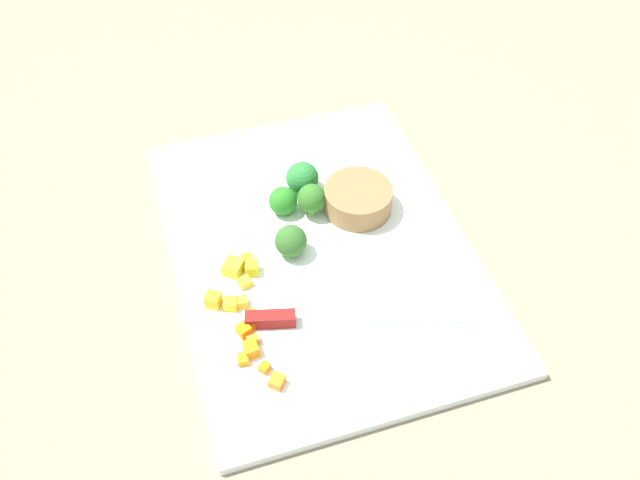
# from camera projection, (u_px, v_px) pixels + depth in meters

# --- Properties ---
(ground_plane) EXTENTS (4.00, 4.00, 0.00)m
(ground_plane) POSITION_uv_depth(u_px,v_px,m) (320.00, 252.00, 0.86)
(ground_plane) COLOR gray
(cutting_board) EXTENTS (0.49, 0.36, 0.01)m
(cutting_board) POSITION_uv_depth(u_px,v_px,m) (320.00, 248.00, 0.85)
(cutting_board) COLOR white
(cutting_board) RESTS_ON ground_plane
(prep_bowl) EXTENTS (0.09, 0.09, 0.03)m
(prep_bowl) POSITION_uv_depth(u_px,v_px,m) (358.00, 199.00, 0.88)
(prep_bowl) COLOR olive
(prep_bowl) RESTS_ON cutting_board
(chef_knife) EXTENTS (0.08, 0.27, 0.02)m
(chef_knife) POSITION_uv_depth(u_px,v_px,m) (327.00, 318.00, 0.77)
(chef_knife) COLOR silver
(chef_knife) RESTS_ON cutting_board
(carrot_dice_0) EXTENTS (0.01, 0.01, 0.01)m
(carrot_dice_0) POSITION_uv_depth(u_px,v_px,m) (253.00, 340.00, 0.75)
(carrot_dice_0) COLOR orange
(carrot_dice_0) RESTS_ON cutting_board
(carrot_dice_1) EXTENTS (0.01, 0.01, 0.01)m
(carrot_dice_1) POSITION_uv_depth(u_px,v_px,m) (265.00, 368.00, 0.73)
(carrot_dice_1) COLOR orange
(carrot_dice_1) RESTS_ON cutting_board
(carrot_dice_2) EXTENTS (0.01, 0.01, 0.01)m
(carrot_dice_2) POSITION_uv_depth(u_px,v_px,m) (252.00, 323.00, 0.77)
(carrot_dice_2) COLOR orange
(carrot_dice_2) RESTS_ON cutting_board
(carrot_dice_3) EXTENTS (0.01, 0.01, 0.01)m
(carrot_dice_3) POSITION_uv_depth(u_px,v_px,m) (252.00, 314.00, 0.78)
(carrot_dice_3) COLOR orange
(carrot_dice_3) RESTS_ON cutting_board
(carrot_dice_4) EXTENTS (0.02, 0.02, 0.01)m
(carrot_dice_4) POSITION_uv_depth(u_px,v_px,m) (277.00, 381.00, 0.72)
(carrot_dice_4) COLOR orange
(carrot_dice_4) RESTS_ON cutting_board
(carrot_dice_5) EXTENTS (0.02, 0.02, 0.01)m
(carrot_dice_5) POSITION_uv_depth(u_px,v_px,m) (244.00, 330.00, 0.76)
(carrot_dice_5) COLOR orange
(carrot_dice_5) RESTS_ON cutting_board
(carrot_dice_6) EXTENTS (0.02, 0.02, 0.01)m
(carrot_dice_6) POSITION_uv_depth(u_px,v_px,m) (251.00, 349.00, 0.74)
(carrot_dice_6) COLOR orange
(carrot_dice_6) RESTS_ON cutting_board
(carrot_dice_7) EXTENTS (0.01, 0.01, 0.01)m
(carrot_dice_7) POSITION_uv_depth(u_px,v_px,m) (243.00, 359.00, 0.74)
(carrot_dice_7) COLOR orange
(carrot_dice_7) RESTS_ON cutting_board
(pepper_dice_0) EXTENTS (0.02, 0.02, 0.02)m
(pepper_dice_0) POSITION_uv_depth(u_px,v_px,m) (252.00, 268.00, 0.82)
(pepper_dice_0) COLOR yellow
(pepper_dice_0) RESTS_ON cutting_board
(pepper_dice_1) EXTENTS (0.03, 0.03, 0.02)m
(pepper_dice_1) POSITION_uv_depth(u_px,v_px,m) (233.00, 267.00, 0.82)
(pepper_dice_1) COLOR yellow
(pepper_dice_1) RESTS_ON cutting_board
(pepper_dice_2) EXTENTS (0.01, 0.01, 0.01)m
(pepper_dice_2) POSITION_uv_depth(u_px,v_px,m) (242.00, 302.00, 0.79)
(pepper_dice_2) COLOR yellow
(pepper_dice_2) RESTS_ON cutting_board
(pepper_dice_3) EXTENTS (0.02, 0.01, 0.01)m
(pepper_dice_3) POSITION_uv_depth(u_px,v_px,m) (247.00, 259.00, 0.83)
(pepper_dice_3) COLOR yellow
(pepper_dice_3) RESTS_ON cutting_board
(pepper_dice_4) EXTENTS (0.02, 0.02, 0.02)m
(pepper_dice_4) POSITION_uv_depth(u_px,v_px,m) (213.00, 300.00, 0.78)
(pepper_dice_4) COLOR yellow
(pepper_dice_4) RESTS_ON cutting_board
(pepper_dice_5) EXTENTS (0.02, 0.02, 0.01)m
(pepper_dice_5) POSITION_uv_depth(u_px,v_px,m) (245.00, 282.00, 0.80)
(pepper_dice_5) COLOR yellow
(pepper_dice_5) RESTS_ON cutting_board
(pepper_dice_6) EXTENTS (0.02, 0.02, 0.01)m
(pepper_dice_6) POSITION_uv_depth(u_px,v_px,m) (231.00, 304.00, 0.78)
(pepper_dice_6) COLOR yellow
(pepper_dice_6) RESTS_ON cutting_board
(broccoli_floret_0) EXTENTS (0.04, 0.04, 0.04)m
(broccoli_floret_0) POSITION_uv_depth(u_px,v_px,m) (312.00, 199.00, 0.87)
(broccoli_floret_0) COLOR #83B054
(broccoli_floret_0) RESTS_ON cutting_board
(broccoli_floret_1) EXTENTS (0.04, 0.04, 0.04)m
(broccoli_floret_1) POSITION_uv_depth(u_px,v_px,m) (283.00, 201.00, 0.88)
(broccoli_floret_1) COLOR #84B663
(broccoli_floret_1) RESTS_ON cutting_board
(broccoli_floret_2) EXTENTS (0.04, 0.04, 0.04)m
(broccoli_floret_2) POSITION_uv_depth(u_px,v_px,m) (302.00, 178.00, 0.90)
(broccoli_floret_2) COLOR #85AC62
(broccoli_floret_2) RESTS_ON cutting_board
(broccoli_floret_3) EXTENTS (0.04, 0.04, 0.04)m
(broccoli_floret_3) POSITION_uv_depth(u_px,v_px,m) (290.00, 240.00, 0.83)
(broccoli_floret_3) COLOR #90AF5E
(broccoli_floret_3) RESTS_ON cutting_board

